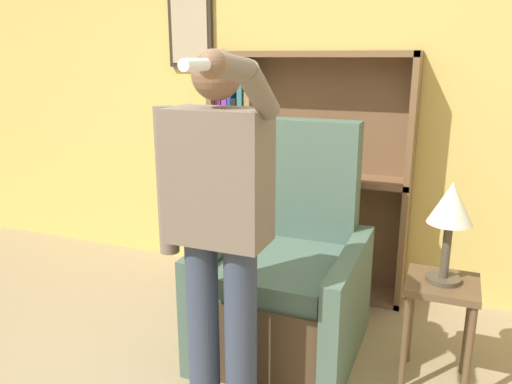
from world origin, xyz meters
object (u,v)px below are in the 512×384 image
(bookcase, at_px, (282,180))
(side_table, at_px, (440,305))
(table_lamp, at_px, (451,210))
(person_standing, at_px, (218,224))
(armchair, at_px, (288,282))

(bookcase, distance_m, side_table, 1.51)
(table_lamp, bearing_deg, side_table, 90.00)
(person_standing, distance_m, side_table, 1.27)
(person_standing, bearing_deg, bookcase, 98.64)
(person_standing, relative_size, table_lamp, 3.31)
(side_table, xyz_separation_m, table_lamp, (0.00, -0.00, 0.51))
(bookcase, xyz_separation_m, armchair, (0.32, -0.81, -0.41))
(armchair, height_order, table_lamp, armchair)
(armchair, bearing_deg, side_table, -4.80)
(side_table, bearing_deg, person_standing, -144.48)
(armchair, distance_m, side_table, 0.86)
(armchair, bearing_deg, table_lamp, -4.80)
(bookcase, bearing_deg, table_lamp, -36.96)
(armchair, xyz_separation_m, person_standing, (-0.08, -0.74, 0.59))
(side_table, bearing_deg, table_lamp, -90.00)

